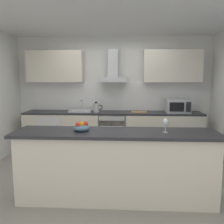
# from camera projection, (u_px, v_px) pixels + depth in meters

# --- Properties ---
(ground) EXTENTS (5.48, 4.43, 0.02)m
(ground) POSITION_uv_depth(u_px,v_px,m) (108.00, 176.00, 3.92)
(ground) COLOR gray
(ceiling) EXTENTS (5.48, 4.43, 0.02)m
(ceiling) POSITION_uv_depth(u_px,v_px,m) (108.00, 15.00, 3.55)
(ceiling) COLOR white
(wall_back) EXTENTS (5.48, 0.12, 2.60)m
(wall_back) POSITION_uv_depth(u_px,v_px,m) (113.00, 93.00, 5.49)
(wall_back) COLOR white
(wall_back) RESTS_ON ground
(backsplash_tile) EXTENTS (3.81, 0.02, 0.66)m
(backsplash_tile) POSITION_uv_depth(u_px,v_px,m) (113.00, 96.00, 5.43)
(backsplash_tile) COLOR white
(counter_back) EXTENTS (3.95, 0.60, 0.90)m
(counter_back) POSITION_uv_depth(u_px,v_px,m) (113.00, 132.00, 5.23)
(counter_back) COLOR beige
(counter_back) RESTS_ON ground
(counter_island) EXTENTS (2.67, 0.64, 0.94)m
(counter_island) POSITION_uv_depth(u_px,v_px,m) (116.00, 166.00, 3.08)
(counter_island) COLOR beige
(counter_island) RESTS_ON ground
(upper_cabinets) EXTENTS (3.89, 0.32, 0.70)m
(upper_cabinets) POSITION_uv_depth(u_px,v_px,m) (113.00, 67.00, 5.18)
(upper_cabinets) COLOR beige
(oven) EXTENTS (0.60, 0.62, 0.80)m
(oven) POSITION_uv_depth(u_px,v_px,m) (112.00, 131.00, 5.21)
(oven) COLOR slate
(oven) RESTS_ON ground
(refrigerator) EXTENTS (0.58, 0.60, 0.85)m
(refrigerator) POSITION_uv_depth(u_px,v_px,m) (52.00, 132.00, 5.29)
(refrigerator) COLOR white
(refrigerator) RESTS_ON ground
(microwave) EXTENTS (0.50, 0.38, 0.30)m
(microwave) POSITION_uv_depth(u_px,v_px,m) (178.00, 106.00, 5.02)
(microwave) COLOR #B7BABC
(microwave) RESTS_ON counter_back
(sink) EXTENTS (0.50, 0.40, 0.26)m
(sink) POSITION_uv_depth(u_px,v_px,m) (81.00, 111.00, 5.19)
(sink) COLOR silver
(sink) RESTS_ON counter_back
(kettle) EXTENTS (0.29, 0.15, 0.24)m
(kettle) POSITION_uv_depth(u_px,v_px,m) (96.00, 107.00, 5.12)
(kettle) COLOR #B7BABC
(kettle) RESTS_ON counter_back
(range_hood) EXTENTS (0.62, 0.45, 0.72)m
(range_hood) POSITION_uv_depth(u_px,v_px,m) (113.00, 72.00, 5.15)
(range_hood) COLOR #B7BABC
(wine_glass) EXTENTS (0.08, 0.08, 0.18)m
(wine_glass) POSITION_uv_depth(u_px,v_px,m) (165.00, 123.00, 2.95)
(wine_glass) COLOR silver
(wine_glass) RESTS_ON counter_island
(fruit_bowl) EXTENTS (0.22, 0.22, 0.13)m
(fruit_bowl) POSITION_uv_depth(u_px,v_px,m) (82.00, 127.00, 3.05)
(fruit_bowl) COLOR slate
(fruit_bowl) RESTS_ON counter_island
(chopping_board) EXTENTS (0.34, 0.22, 0.02)m
(chopping_board) POSITION_uv_depth(u_px,v_px,m) (139.00, 112.00, 5.09)
(chopping_board) COLOR tan
(chopping_board) RESTS_ON counter_back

